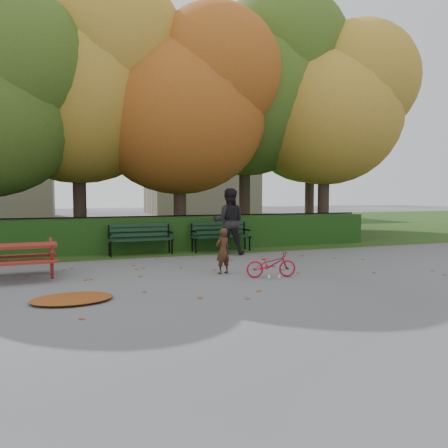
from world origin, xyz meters
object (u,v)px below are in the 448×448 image
object	(u,v)px
tree_b	(89,83)
tree_d	(257,85)
bench_right	(220,234)
adult	(229,221)
child	(223,251)
tree_g	(319,118)
bicycle	(271,264)
bench_left	(140,236)
picnic_table	(13,252)
tree_c	(190,103)
tree_e	(335,106)

from	to	relation	value
tree_b	tree_d	distance (m)	6.37
bench_right	adult	xyz separation A→B (m)	(-0.02, -0.80, 0.42)
child	adult	size ratio (longest dim) A/B	0.53
tree_g	tree_d	bearing A→B (deg)	-150.39
bench_right	adult	bearing A→B (deg)	-91.33
adult	bicycle	world-z (taller)	adult
bench_left	bench_right	distance (m)	2.40
picnic_table	adult	world-z (taller)	adult
tree_c	tree_e	bearing A→B (deg)	-1.93
bench_right	bicycle	bearing A→B (deg)	-95.54
tree_b	bench_right	world-z (taller)	tree_b
tree_b	tree_g	world-z (taller)	tree_b
bicycle	tree_b	bearing A→B (deg)	32.90
tree_g	bicycle	distance (m)	13.86
bench_right	adult	world-z (taller)	adult
child	tree_b	bearing A→B (deg)	-90.21
tree_b	bicycle	size ratio (longest dim) A/B	8.39
picnic_table	tree_d	bearing A→B (deg)	34.46
tree_d	bicycle	distance (m)	10.21
tree_e	bicycle	size ratio (longest dim) A/B	7.79
tree_b	tree_e	xyz separation A→B (m)	(8.97, -0.98, -0.32)
child	adult	bearing A→B (deg)	-132.84
tree_b	bicycle	bearing A→B (deg)	-66.97
tree_e	child	size ratio (longest dim) A/B	8.24
tree_e	bench_right	bearing A→B (deg)	-159.13
tree_c	picnic_table	distance (m)	8.32
tree_d	bicycle	size ratio (longest dim) A/B	9.15
picnic_table	bicycle	xyz separation A→B (m)	(4.97, -1.61, -0.27)
tree_c	adult	distance (m)	4.95
bench_right	child	world-z (taller)	child
tree_b	bicycle	world-z (taller)	tree_b
child	tree_d	bearing A→B (deg)	-138.89
tree_d	child	xyz separation A→B (m)	(-3.99, -7.11, -5.49)
tree_c	tree_d	bearing A→B (deg)	22.61
child	bicycle	xyz separation A→B (m)	(0.80, -0.73, -0.22)
tree_b	child	bearing A→B (deg)	-70.65
tree_e	child	world-z (taller)	tree_e
tree_b	child	world-z (taller)	tree_b
tree_g	tree_c	bearing A→B (deg)	-153.13
tree_g	child	distance (m)	13.72
tree_e	bicycle	world-z (taller)	tree_e
tree_c	picnic_table	bearing A→B (deg)	-135.91
tree_d	picnic_table	world-z (taller)	tree_d
tree_g	adult	distance (m)	10.92
bench_left	child	xyz separation A→B (m)	(1.18, -3.58, -0.03)
tree_b	bench_right	size ratio (longest dim) A/B	4.88
tree_e	bench_left	xyz separation A→B (m)	(-7.82, -2.07, -4.56)
bicycle	tree_c	bearing A→B (deg)	8.55
tree_g	bicycle	bearing A→B (deg)	-126.43
child	tree_c	bearing A→B (deg)	-118.79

